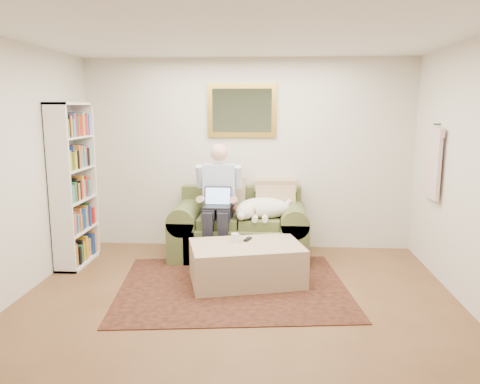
# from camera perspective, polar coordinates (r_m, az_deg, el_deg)

# --- Properties ---
(room_shell) EXTENTS (4.51, 5.00, 2.61)m
(room_shell) POSITION_cam_1_polar(r_m,az_deg,el_deg) (4.33, -0.56, 1.80)
(room_shell) COLOR brown
(room_shell) RESTS_ON ground
(rug) EXTENTS (2.67, 2.23, 0.01)m
(rug) POSITION_cam_1_polar(r_m,az_deg,el_deg) (5.23, -0.85, -11.42)
(rug) COLOR black
(rug) RESTS_ON room_shell
(sofa) EXTENTS (1.76, 0.89, 1.06)m
(sofa) POSITION_cam_1_polar(r_m,az_deg,el_deg) (6.17, -0.04, -5.10)
(sofa) COLOR #546233
(sofa) RESTS_ON room_shell
(seated_man) EXTENTS (0.58, 0.83, 1.48)m
(seated_man) POSITION_cam_1_polar(r_m,az_deg,el_deg) (5.94, -2.70, -1.39)
(seated_man) COLOR #8C9CD8
(seated_man) RESTS_ON sofa
(laptop) EXTENTS (0.34, 0.27, 0.25)m
(laptop) POSITION_cam_1_polar(r_m,az_deg,el_deg) (5.87, -2.78, -1.18)
(laptop) COLOR black
(laptop) RESTS_ON seated_man
(sleeping_dog) EXTENTS (0.72, 0.46, 0.27)m
(sleeping_dog) POSITION_cam_1_polar(r_m,az_deg,el_deg) (5.99, 2.91, -1.96)
(sleeping_dog) COLOR white
(sleeping_dog) RESTS_ON sofa
(ottoman) EXTENTS (1.37, 1.05, 0.44)m
(ottoman) POSITION_cam_1_polar(r_m,az_deg,el_deg) (5.29, 0.78, -8.69)
(ottoman) COLOR tan
(ottoman) RESTS_ON room_shell
(coffee_mug) EXTENTS (0.08, 0.08, 0.10)m
(coffee_mug) POSITION_cam_1_polar(r_m,az_deg,el_deg) (5.30, -0.62, -5.60)
(coffee_mug) COLOR white
(coffee_mug) RESTS_ON ottoman
(tv_remote) EXTENTS (0.10, 0.16, 0.02)m
(tv_remote) POSITION_cam_1_polar(r_m,az_deg,el_deg) (5.38, 0.95, -5.79)
(tv_remote) COLOR black
(tv_remote) RESTS_ON ottoman
(bookshelf) EXTENTS (0.28, 0.80, 2.00)m
(bookshelf) POSITION_cam_1_polar(r_m,az_deg,el_deg) (6.10, -19.64, 0.81)
(bookshelf) COLOR white
(bookshelf) RESTS_ON room_shell
(wall_mirror) EXTENTS (0.94, 0.04, 0.72)m
(wall_mirror) POSITION_cam_1_polar(r_m,az_deg,el_deg) (6.40, 0.24, 9.91)
(wall_mirror) COLOR gold
(wall_mirror) RESTS_ON room_shell
(hanging_shirt) EXTENTS (0.06, 0.52, 0.90)m
(hanging_shirt) POSITION_cam_1_polar(r_m,az_deg,el_deg) (5.85, 22.44, 3.71)
(hanging_shirt) COLOR beige
(hanging_shirt) RESTS_ON room_shell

